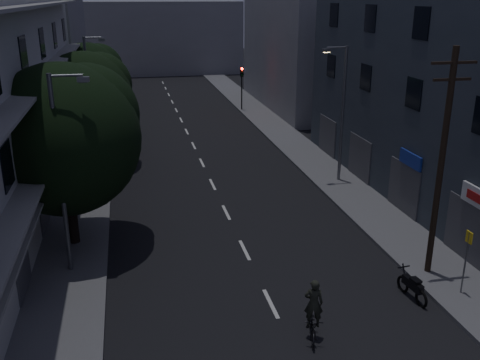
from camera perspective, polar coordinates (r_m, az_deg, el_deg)
name	(u,v)px	position (r m, az deg, el deg)	size (l,w,h in m)	color
ground	(201,161)	(37.06, -4.19, 2.07)	(160.00, 160.00, 0.00)	black
sidewalk_left	(89,167)	(36.84, -15.82, 1.39)	(3.00, 90.00, 0.15)	#565659
sidewalk_right	(304,153)	(38.71, 6.88, 2.84)	(3.00, 90.00, 0.15)	#565659
lane_markings	(190,138)	(43.02, -5.35, 4.46)	(0.15, 60.50, 0.01)	beige
building_right	(461,105)	(29.81, 22.50, 7.35)	(6.19, 28.00, 11.00)	#2D343D
building_far_left	(47,25)	(58.64, -19.87, 15.28)	(6.00, 20.00, 16.00)	slate
building_far_right	(295,41)	(54.90, 5.94, 14.50)	(6.00, 20.00, 13.00)	slate
building_far_end	(156,38)	(80.47, -8.92, 14.76)	(24.00, 8.00, 10.00)	slate
tree_near	(65,134)	(24.15, -18.15, 4.74)	(6.59, 6.59, 8.12)	black
tree_mid	(86,95)	(35.95, -16.09, 8.70)	(6.03, 6.03, 7.42)	black
tree_far	(88,76)	(45.78, -15.86, 10.63)	(5.78, 5.78, 7.15)	black
traffic_signal_far_right	(242,79)	(52.67, 0.19, 10.69)	(0.28, 0.37, 4.10)	black
traffic_signal_far_left	(105,86)	(50.50, -14.20, 9.75)	(0.28, 0.37, 4.10)	black
street_lamp_left_near	(62,166)	(21.75, -18.41, 1.43)	(1.51, 0.25, 8.00)	#5B5E62
street_lamp_right	(341,108)	(32.11, 10.73, 7.59)	(1.51, 0.25, 8.00)	slate
street_lamp_left_far	(90,87)	(40.19, -15.72, 9.50)	(1.51, 0.25, 8.00)	#5A5C61
utility_pole	(442,161)	(21.78, 20.70, 1.93)	(1.80, 0.24, 9.00)	black
bus_stop_sign	(467,251)	(21.62, 23.06, -6.99)	(0.06, 0.35, 2.52)	#595B60
motorcycle	(412,287)	(21.47, 17.89, -10.83)	(0.53, 1.82, 1.17)	black
cyclist	(313,318)	(18.41, 7.78, -14.40)	(1.03, 1.80, 2.16)	black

